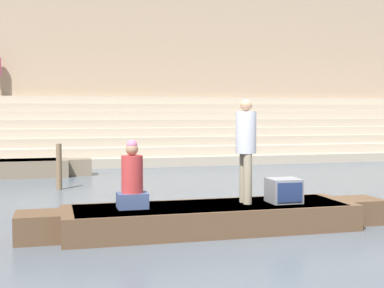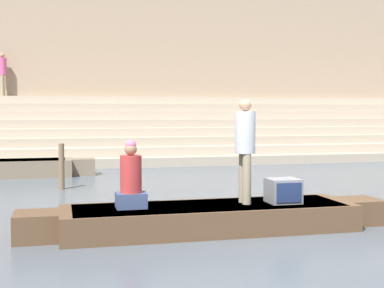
{
  "view_description": "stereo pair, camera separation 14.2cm",
  "coord_description": "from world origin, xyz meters",
  "px_view_note": "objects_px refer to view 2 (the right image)",
  "views": [
    {
      "loc": [
        -3.38,
        -8.13,
        1.88
      ],
      "look_at": [
        -0.99,
        1.1,
        1.31
      ],
      "focal_mm": 50.0,
      "sensor_mm": 36.0,
      "label": 1
    },
    {
      "loc": [
        -3.25,
        -8.16,
        1.88
      ],
      "look_at": [
        -0.99,
        1.1,
        1.31
      ],
      "focal_mm": 50.0,
      "sensor_mm": 36.0,
      "label": 2
    }
  ],
  "objects_px": {
    "person_rowing": "(131,181)",
    "person_on_steps": "(2,71)",
    "person_standing": "(245,144)",
    "rowboat_main": "(210,217)",
    "tv_set": "(283,191)",
    "mooring_post": "(62,167)"
  },
  "relations": [
    {
      "from": "person_rowing",
      "to": "person_on_steps",
      "type": "height_order",
      "value": "person_on_steps"
    },
    {
      "from": "person_standing",
      "to": "person_rowing",
      "type": "xyz_separation_m",
      "value": [
        -1.84,
        0.01,
        -0.54
      ]
    },
    {
      "from": "rowboat_main",
      "to": "tv_set",
      "type": "bearing_deg",
      "value": -0.09
    },
    {
      "from": "person_rowing",
      "to": "person_on_steps",
      "type": "xyz_separation_m",
      "value": [
        -3.36,
        15.09,
        2.73
      ]
    },
    {
      "from": "person_standing",
      "to": "tv_set",
      "type": "distance_m",
      "value": 1.0
    },
    {
      "from": "tv_set",
      "to": "person_on_steps",
      "type": "distance_m",
      "value": 16.54
    },
    {
      "from": "rowboat_main",
      "to": "person_on_steps",
      "type": "bearing_deg",
      "value": 109.89
    },
    {
      "from": "person_standing",
      "to": "mooring_post",
      "type": "relative_size",
      "value": 1.49
    },
    {
      "from": "person_standing",
      "to": "person_rowing",
      "type": "relative_size",
      "value": 1.59
    },
    {
      "from": "person_rowing",
      "to": "person_on_steps",
      "type": "bearing_deg",
      "value": 100.36
    },
    {
      "from": "person_standing",
      "to": "mooring_post",
      "type": "xyz_separation_m",
      "value": [
        -2.88,
        5.24,
        -0.82
      ]
    },
    {
      "from": "person_standing",
      "to": "person_rowing",
      "type": "height_order",
      "value": "person_standing"
    },
    {
      "from": "tv_set",
      "to": "mooring_post",
      "type": "xyz_separation_m",
      "value": [
        -3.5,
        5.33,
        -0.05
      ]
    },
    {
      "from": "person_standing",
      "to": "mooring_post",
      "type": "height_order",
      "value": "person_standing"
    },
    {
      "from": "person_rowing",
      "to": "mooring_post",
      "type": "relative_size",
      "value": 0.94
    },
    {
      "from": "person_standing",
      "to": "tv_set",
      "type": "height_order",
      "value": "person_standing"
    },
    {
      "from": "person_rowing",
      "to": "tv_set",
      "type": "distance_m",
      "value": 2.47
    },
    {
      "from": "rowboat_main",
      "to": "person_standing",
      "type": "height_order",
      "value": "person_standing"
    },
    {
      "from": "person_rowing",
      "to": "tv_set",
      "type": "xyz_separation_m",
      "value": [
        2.46,
        -0.11,
        -0.23
      ]
    },
    {
      "from": "rowboat_main",
      "to": "person_standing",
      "type": "xyz_separation_m",
      "value": [
        0.59,
        0.03,
        1.16
      ]
    },
    {
      "from": "rowboat_main",
      "to": "person_standing",
      "type": "bearing_deg",
      "value": 6.04
    },
    {
      "from": "person_rowing",
      "to": "person_standing",
      "type": "bearing_deg",
      "value": -2.62
    }
  ]
}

